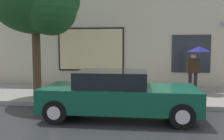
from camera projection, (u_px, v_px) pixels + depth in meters
ground_plane at (128, 117)px, 7.22m from camera, size 60.00×60.00×0.00m
sidewalk at (132, 95)px, 10.17m from camera, size 20.00×4.00×0.15m
building_facade at (134, 17)px, 12.34m from camera, size 20.00×0.67×7.00m
parked_car at (118, 94)px, 7.20m from camera, size 4.34×1.94×1.34m
fire_hydrant at (113, 87)px, 9.36m from camera, size 0.30×0.44×0.76m
pedestrian_with_umbrella at (197, 56)px, 10.18m from camera, size 1.00×1.00×1.90m
street_tree at (38, 2)px, 9.10m from camera, size 3.31×2.81×4.83m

